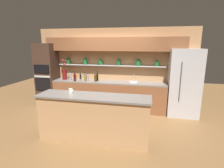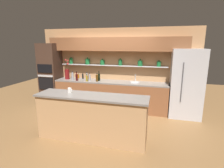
# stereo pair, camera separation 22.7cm
# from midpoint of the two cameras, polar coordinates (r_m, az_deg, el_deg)

# --- Properties ---
(ground_plane) EXTENTS (12.00, 12.00, 0.00)m
(ground_plane) POSITION_cam_midpoint_polar(r_m,az_deg,el_deg) (4.76, -4.60, -13.21)
(ground_plane) COLOR brown
(back_wall_unit) EXTENTS (5.20, 0.44, 2.60)m
(back_wall_unit) POSITION_cam_midpoint_polar(r_m,az_deg,el_deg) (5.78, -0.57, 7.54)
(back_wall_unit) COLOR tan
(back_wall_unit) RESTS_ON ground_plane
(back_counter_unit) EXTENTS (3.64, 0.62, 0.92)m
(back_counter_unit) POSITION_cam_midpoint_polar(r_m,az_deg,el_deg) (5.74, -2.29, -3.62)
(back_counter_unit) COLOR brown
(back_counter_unit) RESTS_ON ground_plane
(island_counter) EXTENTS (2.46, 0.61, 1.02)m
(island_counter) POSITION_cam_midpoint_polar(r_m,az_deg,el_deg) (3.94, -7.68, -10.85)
(island_counter) COLOR tan
(island_counter) RESTS_ON ground_plane
(refrigerator) EXTENTS (0.88, 0.73, 1.97)m
(refrigerator) POSITION_cam_midpoint_polar(r_m,az_deg,el_deg) (5.48, 21.31, 0.36)
(refrigerator) COLOR #B7B7BC
(refrigerator) RESTS_ON ground_plane
(oven_tower) EXTENTS (0.64, 0.64, 2.12)m
(oven_tower) POSITION_cam_midpoint_polar(r_m,az_deg,el_deg) (6.47, -21.27, 2.84)
(oven_tower) COLOR #3D281E
(oven_tower) RESTS_ON ground_plane
(flower_vase) EXTENTS (0.17, 0.15, 0.67)m
(flower_vase) POSITION_cam_midpoint_polar(r_m,az_deg,el_deg) (6.13, -16.28, 3.19)
(flower_vase) COLOR maroon
(flower_vase) RESTS_ON back_counter_unit
(sink_fixture) EXTENTS (0.29, 0.29, 0.25)m
(sink_fixture) POSITION_cam_midpoint_polar(r_m,az_deg,el_deg) (5.49, 5.80, 0.77)
(sink_fixture) COLOR #B7B7BC
(sink_fixture) RESTS_ON back_counter_unit
(bottle_wine_0) EXTENTS (0.07, 0.07, 0.31)m
(bottle_wine_0) POSITION_cam_midpoint_polar(r_m,az_deg,el_deg) (5.80, -13.22, 2.07)
(bottle_wine_0) COLOR #380C0C
(bottle_wine_0) RESTS_ON back_counter_unit
(bottle_sauce_1) EXTENTS (0.05, 0.05, 0.17)m
(bottle_sauce_1) POSITION_cam_midpoint_polar(r_m,az_deg,el_deg) (6.03, -9.55, 2.24)
(bottle_sauce_1) COLOR #9E4C0A
(bottle_sauce_1) RESTS_ON back_counter_unit
(bottle_sauce_2) EXTENTS (0.06, 0.06, 0.20)m
(bottle_sauce_2) POSITION_cam_midpoint_polar(r_m,az_deg,el_deg) (6.09, -11.32, 2.37)
(bottle_sauce_2) COLOR black
(bottle_sauce_2) RESTS_ON back_counter_unit
(bottle_oil_3) EXTENTS (0.06, 0.06, 0.24)m
(bottle_oil_3) POSITION_cam_midpoint_polar(r_m,az_deg,el_deg) (5.66, -9.97, 1.77)
(bottle_oil_3) COLOR olive
(bottle_oil_3) RESTS_ON back_counter_unit
(bottle_spirit_4) EXTENTS (0.07, 0.07, 0.28)m
(bottle_spirit_4) POSITION_cam_midpoint_polar(r_m,az_deg,el_deg) (5.76, -9.94, 2.17)
(bottle_spirit_4) COLOR gray
(bottle_spirit_4) RESTS_ON back_counter_unit
(bottle_spirit_5) EXTENTS (0.07, 0.07, 0.29)m
(bottle_spirit_5) POSITION_cam_midpoint_polar(r_m,az_deg,el_deg) (5.97, -14.55, 2.35)
(bottle_spirit_5) COLOR gray
(bottle_spirit_5) RESTS_ON back_counter_unit
(bottle_wine_6) EXTENTS (0.07, 0.07, 0.32)m
(bottle_wine_6) POSITION_cam_midpoint_polar(r_m,az_deg,el_deg) (5.70, -5.98, 2.22)
(bottle_wine_6) COLOR black
(bottle_wine_6) RESTS_ON back_counter_unit
(bottle_spirit_7) EXTENTS (0.07, 0.07, 0.25)m
(bottle_spirit_7) POSITION_cam_midpoint_polar(r_m,az_deg,el_deg) (5.74, -9.05, 2.01)
(bottle_spirit_7) COLOR gray
(bottle_spirit_7) RESTS_ON back_counter_unit
(bottle_sauce_8) EXTENTS (0.05, 0.05, 0.17)m
(bottle_sauce_8) POSITION_cam_midpoint_polar(r_m,az_deg,el_deg) (6.17, -12.75, 2.34)
(bottle_sauce_8) COLOR #9E4C0A
(bottle_sauce_8) RESTS_ON back_counter_unit
(bottle_spirit_9) EXTENTS (0.08, 0.08, 0.26)m
(bottle_spirit_9) POSITION_cam_midpoint_polar(r_m,az_deg,el_deg) (5.61, -6.61, 1.88)
(bottle_spirit_9) COLOR #4C2D0C
(bottle_spirit_9) RESTS_ON back_counter_unit
(coffee_mug) EXTENTS (0.10, 0.08, 0.10)m
(coffee_mug) POSITION_cam_midpoint_polar(r_m,az_deg,el_deg) (4.07, -14.91, -2.10)
(coffee_mug) COLOR silver
(coffee_mug) RESTS_ON island_counter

